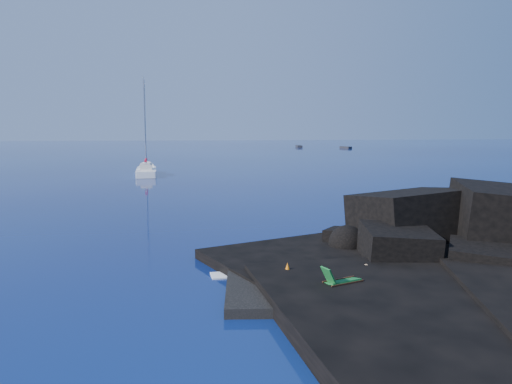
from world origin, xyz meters
TOP-DOWN VIEW (x-y plane):
  - ground at (0.00, 0.00)m, footprint 400.00×400.00m
  - headland at (13.00, 3.00)m, footprint 24.00×24.00m
  - beach at (4.50, 0.50)m, footprint 9.08×6.86m
  - surf_foam at (5.00, 5.00)m, footprint 10.00×8.00m
  - sailboat at (-6.57, 47.02)m, footprint 3.18×11.64m
  - deck_chair at (4.38, -0.63)m, footprint 1.61×1.13m
  - towel at (5.57, 1.23)m, footprint 1.96×1.57m
  - sunbather at (5.57, 1.23)m, footprint 1.72×1.22m
  - marker_cone at (2.70, 1.24)m, footprint 0.42×0.42m
  - distant_boat_a at (30.64, 125.67)m, footprint 1.66×4.55m
  - distant_boat_b at (42.20, 117.58)m, footprint 2.59×4.17m

SIDE VIEW (x-z plane):
  - ground at x=0.00m, z-range 0.00..0.00m
  - headland at x=13.00m, z-range -1.80..1.80m
  - beach at x=4.50m, z-range -0.35..0.35m
  - surf_foam at x=5.00m, z-range -0.03..0.03m
  - sailboat at x=-6.57m, z-range -6.03..6.03m
  - distant_boat_a at x=30.64m, z-range -0.30..0.30m
  - distant_boat_b at x=42.20m, z-range -0.27..0.27m
  - towel at x=5.57m, z-range 0.35..0.40m
  - sunbather at x=5.57m, z-range 0.40..0.66m
  - marker_cone at x=2.70m, z-range 0.35..0.89m
  - deck_chair at x=4.38m, z-range 0.35..1.37m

